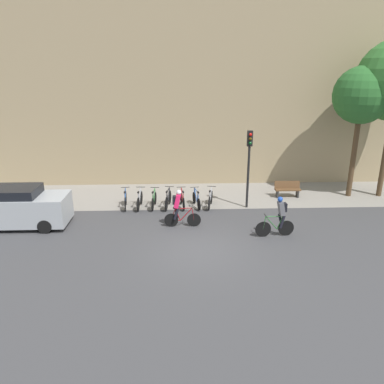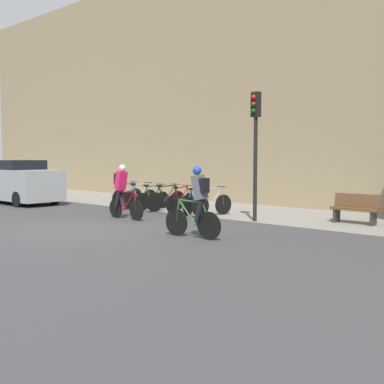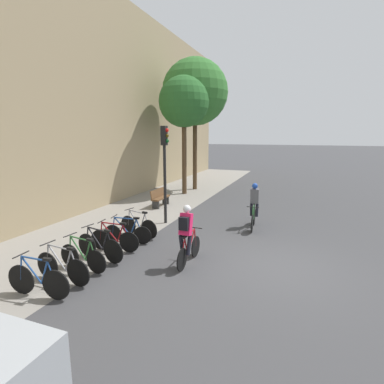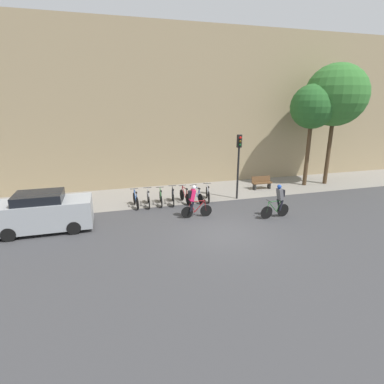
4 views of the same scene
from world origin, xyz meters
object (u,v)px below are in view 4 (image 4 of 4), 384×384
at_px(parked_bike_5, 197,195).
at_px(parked_bike_4, 185,196).
at_px(parked_bike_0, 136,200).
at_px(cyclist_pink, 193,200).
at_px(traffic_light_pole, 239,155).
at_px(parked_bike_1, 148,199).
at_px(parked_bike_6, 208,194).
at_px(cyclist_grey, 278,200).
at_px(parked_bike_3, 173,197).
at_px(parked_bike_2, 161,198).
at_px(parked_car, 43,212).
at_px(bench, 262,183).

bearing_deg(parked_bike_5, parked_bike_4, 179.88).
bearing_deg(parked_bike_0, parked_bike_4, -0.02).
xyz_separation_m(cyclist_pink, traffic_light_pole, (3.53, 2.35, 1.79)).
relative_size(parked_bike_4, traffic_light_pole, 0.41).
relative_size(parked_bike_1, parked_bike_6, 1.04).
distance_m(cyclist_grey, parked_bike_0, 7.93).
distance_m(cyclist_grey, parked_bike_4, 5.52).
distance_m(cyclist_pink, parked_bike_3, 2.65).
bearing_deg(traffic_light_pole, parked_bike_1, 178.06).
distance_m(parked_bike_5, traffic_light_pole, 3.51).
distance_m(cyclist_pink, parked_bike_4, 2.61).
bearing_deg(parked_bike_2, parked_bike_4, -0.01).
bearing_deg(parked_bike_4, parked_bike_1, 180.00).
distance_m(parked_bike_0, parked_bike_3, 2.19).
bearing_deg(cyclist_pink, cyclist_grey, -15.36).
height_order(cyclist_pink, traffic_light_pole, traffic_light_pole).
xyz_separation_m(parked_bike_2, traffic_light_pole, (4.80, -0.19, 2.34)).
xyz_separation_m(parked_bike_4, parked_car, (-7.38, -2.20, 0.50)).
bearing_deg(parked_bike_1, parked_bike_6, 0.01).
relative_size(cyclist_pink, parked_bike_2, 1.08).
bearing_deg(parked_bike_1, parked_bike_0, 179.93).
xyz_separation_m(parked_bike_1, bench, (8.08, 1.37, 0.05)).
height_order(cyclist_pink, parked_bike_1, cyclist_pink).
height_order(parked_bike_2, parked_bike_6, parked_bike_6).
relative_size(parked_bike_0, parked_bike_4, 1.01).
bearing_deg(parked_car, parked_bike_6, 13.97).
height_order(parked_bike_1, bench, parked_bike_1).
height_order(parked_bike_1, parked_car, parked_car).
height_order(parked_bike_2, parked_car, parked_car).
xyz_separation_m(parked_bike_4, bench, (5.89, 1.37, 0.06)).
height_order(parked_bike_6, traffic_light_pole, traffic_light_pole).
bearing_deg(parked_bike_5, parked_bike_6, 0.16).
bearing_deg(parked_bike_2, parked_car, -159.60).
bearing_deg(parked_car, parked_bike_1, 22.99).
relative_size(parked_bike_0, parked_bike_6, 0.99).
xyz_separation_m(cyclist_pink, parked_bike_1, (-2.00, 2.54, -0.53)).
bearing_deg(parked_car, parked_bike_2, 20.40).
bearing_deg(traffic_light_pole, cyclist_grey, -78.36).
relative_size(traffic_light_pole, parked_car, 0.92).
xyz_separation_m(parked_bike_2, parked_bike_6, (2.92, 0.00, 0.02)).
relative_size(parked_bike_1, parked_bike_5, 1.05).
height_order(parked_bike_5, parked_car, parked_car).
relative_size(parked_bike_0, traffic_light_pole, 0.42).
bearing_deg(parked_bike_2, parked_bike_3, -0.02).
bearing_deg(parked_bike_6, cyclist_pink, -123.15).
height_order(parked_bike_0, parked_bike_3, parked_bike_3).
bearing_deg(traffic_light_pole, parked_bike_6, 174.27).
xyz_separation_m(cyclist_grey, parked_bike_0, (-6.98, 3.71, -0.53)).
distance_m(parked_bike_4, parked_bike_6, 1.46).
bearing_deg(bench, parked_car, -164.93).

